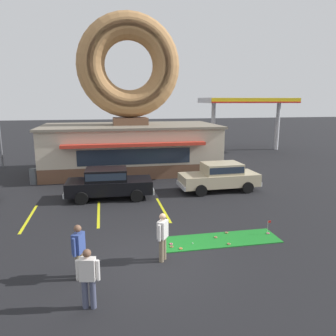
% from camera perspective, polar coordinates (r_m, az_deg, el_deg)
% --- Properties ---
extents(ground_plane, '(160.00, 160.00, 0.00)m').
position_cam_1_polar(ground_plane, '(10.93, -2.50, -16.03)').
color(ground_plane, black).
extents(donut_shop_building, '(12.30, 6.75, 10.96)m').
position_cam_1_polar(donut_shop_building, '(23.62, -6.60, 8.41)').
color(donut_shop_building, brown).
rests_on(donut_shop_building, ground).
extents(putting_mat, '(4.37, 1.30, 0.03)m').
position_cam_1_polar(putting_mat, '(12.56, 9.14, -12.25)').
color(putting_mat, '#197523').
rests_on(putting_mat, ground).
extents(mini_donut_near_left, '(0.13, 0.13, 0.04)m').
position_cam_1_polar(mini_donut_near_left, '(13.13, 10.17, -11.02)').
color(mini_donut_near_left, '#A5724C').
rests_on(mini_donut_near_left, putting_mat).
extents(mini_donut_near_right, '(0.13, 0.13, 0.04)m').
position_cam_1_polar(mini_donut_near_right, '(13.45, 17.01, -10.81)').
color(mini_donut_near_right, '#D8667F').
rests_on(mini_donut_near_right, putting_mat).
extents(mini_donut_mid_left, '(0.13, 0.13, 0.04)m').
position_cam_1_polar(mini_donut_mid_left, '(12.66, 8.32, -11.84)').
color(mini_donut_mid_left, '#A5724C').
rests_on(mini_donut_mid_left, putting_mat).
extents(mini_donut_mid_centre, '(0.13, 0.13, 0.04)m').
position_cam_1_polar(mini_donut_mid_centre, '(12.01, 0.55, -13.08)').
color(mini_donut_mid_centre, '#D8667F').
rests_on(mini_donut_mid_centre, putting_mat).
extents(mini_donut_mid_right, '(0.13, 0.13, 0.04)m').
position_cam_1_polar(mini_donut_mid_right, '(12.21, 10.54, -12.86)').
color(mini_donut_mid_right, '#A5724C').
rests_on(mini_donut_mid_right, putting_mat).
extents(mini_donut_far_left, '(0.13, 0.13, 0.04)m').
position_cam_1_polar(mini_donut_far_left, '(11.68, 2.25, -13.83)').
color(mini_donut_far_left, '#D17F47').
rests_on(mini_donut_far_left, putting_mat).
extents(mini_donut_far_centre, '(0.13, 0.13, 0.04)m').
position_cam_1_polar(mini_donut_far_centre, '(11.80, 0.63, -13.54)').
color(mini_donut_far_centre, '#A5724C').
rests_on(mini_donut_far_centre, putting_mat).
extents(golf_ball, '(0.04, 0.04, 0.04)m').
position_cam_1_polar(golf_ball, '(12.09, 4.32, -12.93)').
color(golf_ball, white).
rests_on(golf_ball, putting_mat).
extents(putting_flag_pin, '(0.13, 0.01, 0.55)m').
position_cam_1_polar(putting_flag_pin, '(13.27, 17.13, -9.31)').
color(putting_flag_pin, silver).
rests_on(putting_flag_pin, putting_mat).
extents(car_black, '(4.63, 2.12, 1.60)m').
position_cam_1_polar(car_black, '(17.42, -10.33, -2.44)').
color(car_black, black).
rests_on(car_black, ground).
extents(car_champagne, '(4.61, 2.09, 1.60)m').
position_cam_1_polar(car_champagne, '(18.85, 9.02, -1.32)').
color(car_champagne, '#BCAD89').
rests_on(car_champagne, ground).
extents(pedestrian_blue_sweater_man, '(0.41, 0.51, 1.60)m').
position_cam_1_polar(pedestrian_blue_sweater_man, '(10.64, -0.94, -11.57)').
color(pedestrian_blue_sweater_man, '#7F7056').
rests_on(pedestrian_blue_sweater_man, ground).
extents(pedestrian_hooded_kid, '(0.58, 0.32, 1.57)m').
position_cam_1_polar(pedestrian_hooded_kid, '(8.66, -13.75, -17.82)').
color(pedestrian_hooded_kid, '#474C66').
rests_on(pedestrian_hooded_kid, ground).
extents(pedestrian_leather_jacket_man, '(0.38, 0.55, 1.63)m').
position_cam_1_polar(pedestrian_leather_jacket_man, '(10.00, -15.28, -13.46)').
color(pedestrian_leather_jacket_man, '#7F7056').
rests_on(pedestrian_leather_jacket_man, ground).
extents(trash_bin, '(0.57, 0.57, 0.97)m').
position_cam_1_polar(trash_bin, '(21.81, -22.25, -1.28)').
color(trash_bin, '#51565B').
rests_on(trash_bin, ground).
extents(gas_station_canopy, '(9.00, 4.46, 5.30)m').
position_cam_1_polar(gas_station_canopy, '(34.26, 13.63, 11.06)').
color(gas_station_canopy, silver).
rests_on(gas_station_canopy, ground).
extents(parking_stripe_left, '(0.12, 3.60, 0.01)m').
position_cam_1_polar(parking_stripe_left, '(15.78, -23.06, -8.03)').
color(parking_stripe_left, yellow).
rests_on(parking_stripe_left, ground).
extents(parking_stripe_mid_left, '(0.12, 3.60, 0.01)m').
position_cam_1_polar(parking_stripe_mid_left, '(15.43, -12.00, -7.77)').
color(parking_stripe_mid_left, yellow).
rests_on(parking_stripe_mid_left, ground).
extents(parking_stripe_centre, '(0.12, 3.60, 0.01)m').
position_cam_1_polar(parking_stripe_centre, '(15.65, -0.87, -7.21)').
color(parking_stripe_centre, yellow).
rests_on(parking_stripe_centre, ground).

